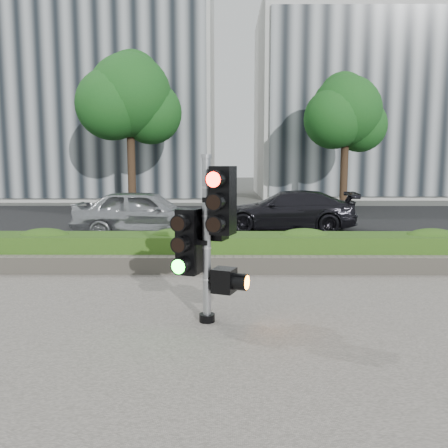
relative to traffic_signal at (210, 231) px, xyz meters
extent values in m
plane|color=#51514C|center=(0.37, 0.97, -1.31)|extent=(120.00, 120.00, 0.00)
cube|color=#9E9389|center=(0.37, -1.53, -1.29)|extent=(16.00, 11.00, 0.03)
cube|color=black|center=(0.37, 10.97, -1.30)|extent=(60.00, 13.00, 0.02)
cube|color=gray|center=(0.37, 4.12, -1.25)|extent=(60.00, 0.25, 0.12)
cube|color=gray|center=(0.37, 2.87, -1.11)|extent=(12.00, 0.32, 0.34)
cube|color=#5E912C|center=(0.37, 3.52, -0.94)|extent=(12.00, 1.00, 0.68)
cube|color=#B7B7B2|center=(-8.63, 23.97, 6.19)|extent=(16.00, 9.00, 15.00)
cube|color=#B7B7B2|center=(11.37, 25.97, 4.69)|extent=(18.00, 10.00, 12.00)
cylinder|color=black|center=(-4.13, 15.47, 0.71)|extent=(0.36, 0.36, 4.03)
sphere|color=#123F17|center=(-4.13, 15.47, 3.88)|extent=(3.74, 3.74, 3.74)
sphere|color=#123F17|center=(-3.26, 15.83, 3.16)|extent=(2.88, 2.88, 2.88)
sphere|color=#123F17|center=(-4.85, 15.03, 3.45)|extent=(3.17, 3.17, 3.17)
sphere|color=#123F17|center=(-4.13, 16.19, 4.74)|extent=(2.59, 2.59, 2.59)
cylinder|color=black|center=(5.87, 16.47, 0.49)|extent=(0.36, 0.36, 3.58)
sphere|color=#123F17|center=(5.87, 16.47, 3.30)|extent=(3.33, 3.33, 3.33)
sphere|color=#123F17|center=(6.64, 16.79, 2.66)|extent=(2.56, 2.56, 2.56)
sphere|color=#123F17|center=(5.23, 16.08, 2.92)|extent=(2.82, 2.82, 2.82)
sphere|color=#123F17|center=(5.87, 17.11, 4.07)|extent=(2.30, 2.30, 2.30)
cylinder|color=black|center=(-0.04, -0.02, -1.22)|extent=(0.22, 0.22, 0.11)
cylinder|color=gray|center=(-0.04, -0.02, -0.15)|extent=(0.11, 0.11, 2.25)
cylinder|color=gray|center=(-0.04, -0.02, 1.00)|extent=(0.14, 0.14, 0.05)
cube|color=#FF1107|center=(0.18, -0.14, 0.43)|extent=(0.37, 0.37, 0.90)
cube|color=#14E51E|center=(-0.29, 0.04, -0.15)|extent=(0.37, 0.37, 0.90)
cube|color=black|center=(0.08, 0.20, 0.15)|extent=(0.37, 0.37, 0.62)
cube|color=orange|center=(0.20, -0.08, -0.67)|extent=(0.37, 0.37, 0.33)
imported|color=#A2A5A9|center=(-2.18, 7.49, -0.58)|extent=(4.24, 1.88, 1.42)
imported|color=black|center=(2.20, 8.97, -0.64)|extent=(4.56, 2.18, 1.28)
camera|label=1|loc=(0.23, -6.38, 0.94)|focal=38.00mm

